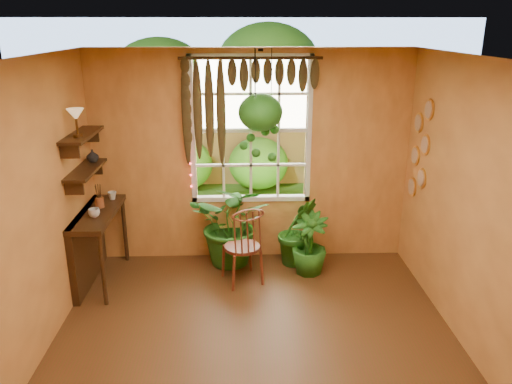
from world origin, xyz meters
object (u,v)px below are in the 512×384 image
Objects in this scene: potted_plant_left at (233,223)px; windsor_chair at (243,257)px; potted_plant_mid at (297,231)px; counter_ledge at (91,239)px; hanging_basket at (260,117)px.

windsor_chair is at bearing -76.73° from potted_plant_left.
potted_plant_left reaches higher than potted_plant_mid.
counter_ledge is at bearing 155.91° from windsor_chair.
hanging_basket reaches higher than potted_plant_left.
counter_ledge is 1.31× the size of potted_plant_mid.
windsor_chair reaches higher than counter_ledge.
hanging_basket reaches higher than potted_plant_mid.
potted_plant_mid is (2.49, 0.38, -0.09)m from counter_ledge.
potted_plant_mid is 1.54m from hanging_basket.
potted_plant_left reaches higher than counter_ledge.
hanging_basket is (0.22, 0.51, 1.59)m from windsor_chair.
potted_plant_left is (1.68, 0.42, 0.01)m from counter_ledge.
potted_plant_mid is 0.69× the size of hanging_basket.
windsor_chair is 0.85m from potted_plant_mid.
windsor_chair reaches higher than potted_plant_mid.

